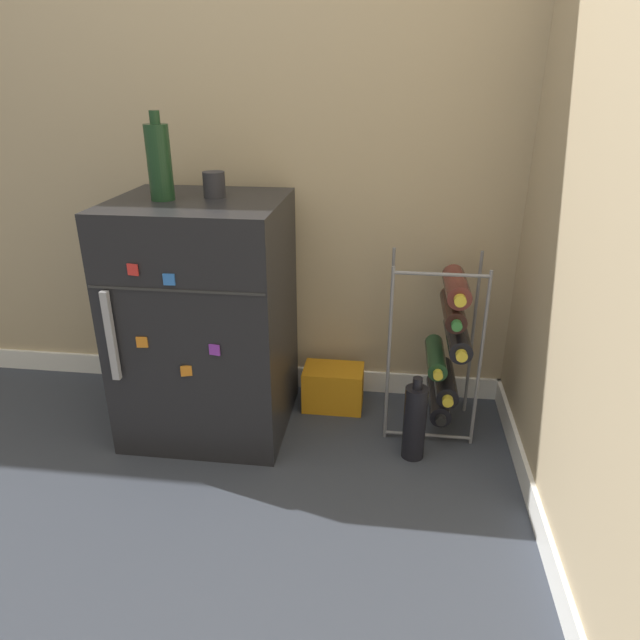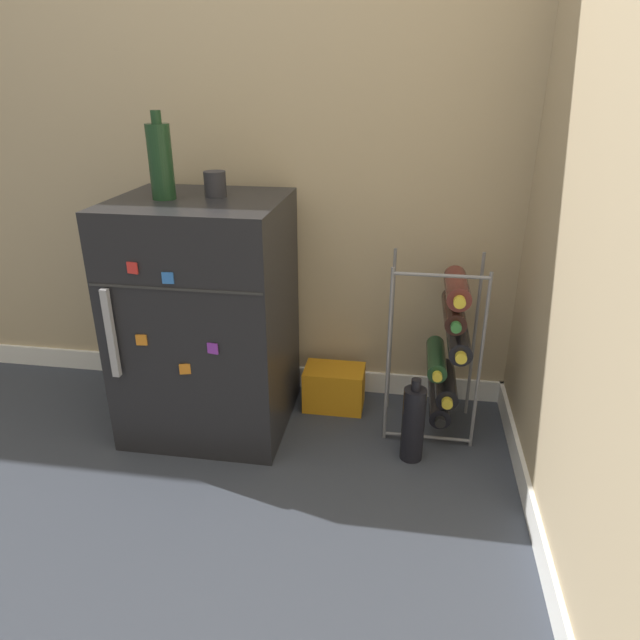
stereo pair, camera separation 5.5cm
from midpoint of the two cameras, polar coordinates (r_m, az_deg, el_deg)
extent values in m
plane|color=#333842|center=(1.92, -6.09, -16.96)|extent=(14.00, 14.00, 0.00)
cube|color=tan|center=(2.20, -2.20, 23.57)|extent=(6.74, 0.06, 2.50)
cube|color=white|center=(2.47, -1.95, -5.63)|extent=(6.74, 0.01, 0.09)
cube|color=black|center=(2.10, -10.48, 0.23)|extent=(0.57, 0.51, 0.86)
cube|color=#2D2D2D|center=(1.80, -13.56, 3.01)|extent=(0.56, 0.00, 0.01)
cube|color=#9E9EA3|center=(1.94, -19.42, -1.32)|extent=(0.02, 0.02, 0.31)
cube|color=purple|center=(1.84, -9.84, -2.83)|extent=(0.04, 0.01, 0.04)
cube|color=orange|center=(1.91, -12.54, -4.81)|extent=(0.04, 0.02, 0.04)
cube|color=orange|center=(1.92, -16.64, -1.93)|extent=(0.04, 0.01, 0.04)
cube|color=blue|center=(1.79, -14.13, 4.09)|extent=(0.04, 0.01, 0.04)
cube|color=red|center=(1.83, -17.44, 4.98)|extent=(0.04, 0.01, 0.04)
cylinder|color=slate|center=(2.01, 7.62, -3.80)|extent=(0.01, 0.01, 0.66)
cylinder|color=slate|center=(2.03, 16.48, -4.30)|extent=(0.01, 0.01, 0.66)
cylinder|color=slate|center=(2.21, 7.82, -1.21)|extent=(0.01, 0.01, 0.66)
cylinder|color=slate|center=(2.23, 15.87, -1.69)|extent=(0.01, 0.01, 0.66)
cylinder|color=slate|center=(2.17, 11.38, -11.40)|extent=(0.31, 0.01, 0.01)
cylinder|color=slate|center=(1.89, 12.85, 4.35)|extent=(0.31, 0.01, 0.01)
cylinder|color=black|center=(2.22, 12.50, -7.80)|extent=(0.08, 0.28, 0.08)
cylinder|color=black|center=(2.09, 12.68, -9.94)|extent=(0.04, 0.02, 0.04)
cylinder|color=black|center=(2.18, 13.15, -6.19)|extent=(0.08, 0.26, 0.08)
cylinder|color=gold|center=(2.06, 13.36, -8.10)|extent=(0.04, 0.02, 0.04)
cylinder|color=#19381E|center=(2.13, 12.27, -3.78)|extent=(0.07, 0.25, 0.07)
cylinder|color=gold|center=(2.01, 12.43, -5.54)|extent=(0.03, 0.02, 0.03)
cylinder|color=black|center=(2.10, 14.38, -1.80)|extent=(0.08, 0.28, 0.08)
cylinder|color=gold|center=(1.96, 14.71, -3.66)|extent=(0.04, 0.02, 0.04)
cylinder|color=black|center=(2.06, 13.96, 0.95)|extent=(0.07, 0.27, 0.07)
cylinder|color=#2D7033|center=(1.92, 14.25, -0.71)|extent=(0.04, 0.02, 0.04)
cylinder|color=#56231E|center=(2.03, 14.30, 3.15)|extent=(0.08, 0.25, 0.08)
cylinder|color=gold|center=(1.90, 14.60, 1.74)|extent=(0.04, 0.02, 0.04)
cube|color=orange|center=(2.30, 2.12, -6.76)|extent=(0.24, 0.15, 0.17)
cylinder|color=#28282D|center=(1.99, -9.64, 13.26)|extent=(0.07, 0.07, 0.08)
cylinder|color=#19381E|center=(1.98, -14.84, 15.01)|extent=(0.08, 0.08, 0.24)
cylinder|color=#19381E|center=(1.96, -15.27, 19.02)|extent=(0.03, 0.03, 0.04)
cylinder|color=black|center=(2.02, 10.08, -10.25)|extent=(0.08, 0.08, 0.27)
cylinder|color=black|center=(1.94, 10.40, -6.38)|extent=(0.03, 0.03, 0.04)
camera|label=1|loc=(0.03, -89.23, 0.33)|focal=32.00mm
camera|label=2|loc=(0.03, 90.77, -0.33)|focal=32.00mm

